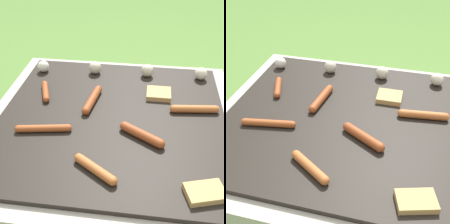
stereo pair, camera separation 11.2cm
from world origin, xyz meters
The scene contains 11 objects.
ground_plane centered at (0.00, 0.00, 0.00)m, with size 14.00×14.00×0.00m, color #567F38.
grill centered at (0.00, 0.00, 0.18)m, with size 0.93×0.93×0.36m.
sausage_mid_right centered at (-0.29, 0.12, 0.38)m, with size 0.07×0.14×0.03m.
sausage_back_right centered at (-0.09, 0.08, 0.38)m, with size 0.05×0.19×0.03m.
sausage_front_right centered at (0.11, -0.11, 0.38)m, with size 0.15×0.11×0.03m.
sausage_back_center centered at (-0.01, -0.28, 0.38)m, with size 0.14×0.11×0.03m.
sausage_front_left centered at (-0.22, -0.12, 0.37)m, with size 0.19×0.05×0.03m.
sausage_front_center centered at (0.30, 0.07, 0.38)m, with size 0.18×0.05×0.03m.
bread_slice_right centered at (0.30, -0.32, 0.37)m, with size 0.12×0.10×0.02m.
bread_slice_center centered at (0.17, 0.16, 0.37)m, with size 0.10×0.09×0.02m.
mushroom_row centered at (0.01, 0.32, 0.39)m, with size 0.75×0.07×0.05m.
Camera 1 is at (0.12, -0.91, 1.04)m, focal length 50.00 mm.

